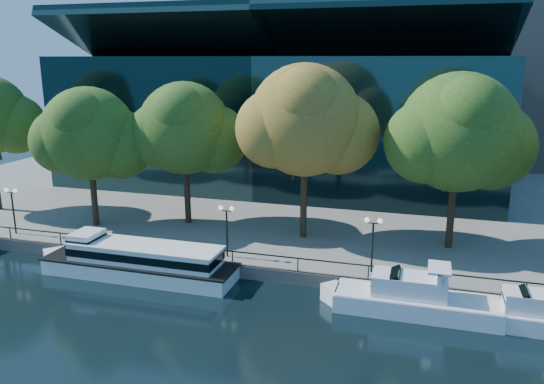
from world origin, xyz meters
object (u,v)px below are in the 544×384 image
(tree_2, at_px, (186,130))
(tree_3, at_px, (307,123))
(cruiser_near, at_px, (409,297))
(cruiser_far, at_px, (535,315))
(tour_boat, at_px, (135,259))
(tree_4, at_px, (461,135))
(lamp_0, at_px, (12,200))
(lamp_1, at_px, (227,219))
(lamp_2, at_px, (373,232))
(tree_1, at_px, (90,136))

(tree_2, height_order, tree_3, tree_3)
(cruiser_near, distance_m, cruiser_far, 7.31)
(tree_2, bearing_deg, tree_3, -5.40)
(cruiser_far, relative_size, tree_3, 0.62)
(tour_boat, xyz_separation_m, tree_2, (-0.35, 10.42, 8.27))
(cruiser_near, bearing_deg, tree_4, 74.73)
(lamp_0, height_order, lamp_1, same)
(tree_3, relative_size, lamp_1, 3.60)
(cruiser_far, bearing_deg, tour_boat, 179.15)
(tree_2, xyz_separation_m, lamp_1, (6.48, -7.16, -5.60))
(cruiser_near, relative_size, cruiser_far, 1.26)
(tree_2, height_order, lamp_2, tree_2)
(tree_2, xyz_separation_m, lamp_2, (17.44, -7.16, -5.60))
(tree_3, distance_m, tree_4, 11.89)
(tree_2, distance_m, lamp_0, 16.03)
(tree_1, relative_size, lamp_2, 3.10)
(cruiser_far, bearing_deg, tree_4, 113.08)
(lamp_1, distance_m, lamp_2, 10.96)
(tour_boat, relative_size, cruiser_far, 1.80)
(tree_4, xyz_separation_m, lamp_2, (-5.62, -6.83, -6.13))
(cruiser_far, distance_m, lamp_0, 41.02)
(tour_boat, distance_m, tree_2, 13.31)
(tree_4, height_order, lamp_2, tree_4)
(tree_1, bearing_deg, lamp_0, -143.39)
(cruiser_far, distance_m, tree_1, 37.06)
(tree_1, bearing_deg, cruiser_near, -15.21)
(lamp_2, bearing_deg, lamp_1, 180.00)
(tree_3, bearing_deg, cruiser_far, -30.89)
(tree_1, relative_size, lamp_1, 3.10)
(cruiser_far, height_order, lamp_0, lamp_0)
(tour_boat, height_order, tree_1, tree_1)
(tree_2, relative_size, lamp_1, 3.20)
(tree_1, relative_size, tree_2, 0.97)
(tree_1, bearing_deg, tree_4, 5.17)
(lamp_1, bearing_deg, tree_4, 22.39)
(tree_2, height_order, lamp_1, tree_2)
(tour_boat, height_order, lamp_2, lamp_2)
(tree_4, bearing_deg, tree_2, 179.19)
(cruiser_near, relative_size, lamp_2, 2.83)
(tour_boat, xyz_separation_m, tree_1, (-8.11, 7.31, 7.89))
(cruiser_far, relative_size, tree_2, 0.70)
(cruiser_far, xyz_separation_m, lamp_2, (-10.10, 3.66, 3.05))
(cruiser_near, bearing_deg, lamp_0, 173.92)
(lamp_1, xyz_separation_m, lamp_2, (10.96, 0.00, 0.00))
(cruiser_near, height_order, lamp_1, lamp_1)
(tour_boat, relative_size, tree_2, 1.26)
(cruiser_near, height_order, cruiser_far, cruiser_near)
(cruiser_far, height_order, tree_3, tree_3)
(cruiser_far, height_order, lamp_1, lamp_1)
(cruiser_far, distance_m, lamp_1, 21.59)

